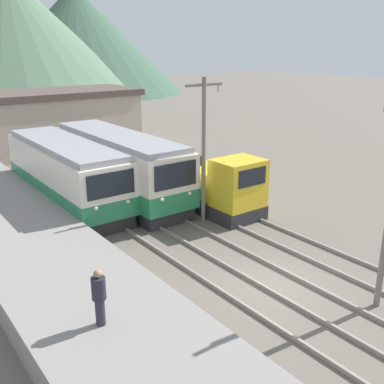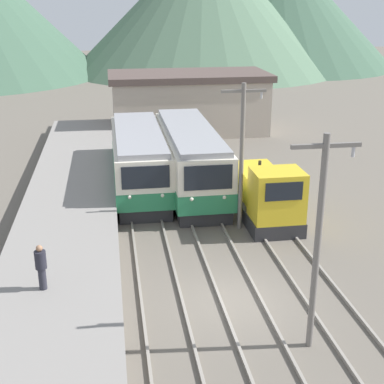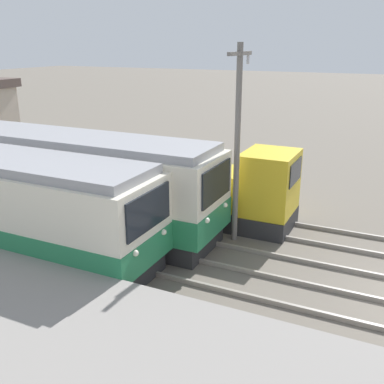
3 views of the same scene
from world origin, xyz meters
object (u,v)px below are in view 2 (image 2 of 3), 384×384
object	(u,v)px
commuter_train_left	(139,162)
shunting_locomotive	(266,196)
catenary_mast_mid	(242,152)
person_on_platform	(41,266)
catenary_mast_near	(318,237)
commuter_train_center	(190,162)

from	to	relation	value
commuter_train_left	shunting_locomotive	distance (m)	7.81
commuter_train_left	catenary_mast_mid	world-z (taller)	catenary_mast_mid
commuter_train_left	catenary_mast_mid	bearing A→B (deg)	-54.79
catenary_mast_mid	person_on_platform	distance (m)	10.52
catenary_mast_near	person_on_platform	xyz separation A→B (m)	(-8.31, 3.05, -1.84)
catenary_mast_near	person_on_platform	bearing A→B (deg)	159.87
catenary_mast_mid	person_on_platform	bearing A→B (deg)	-143.39
commuter_train_left	catenary_mast_near	bearing A→B (deg)	-74.30
commuter_train_left	commuter_train_center	distance (m)	2.85
commuter_train_left	catenary_mast_near	size ratio (longest dim) A/B	1.53
commuter_train_left	shunting_locomotive	world-z (taller)	commuter_train_left
commuter_train_center	catenary_mast_mid	size ratio (longest dim) A/B	1.63
shunting_locomotive	person_on_platform	world-z (taller)	shunting_locomotive
shunting_locomotive	catenary_mast_near	distance (m)	10.53
commuter_train_left	catenary_mast_near	distance (m)	16.06
catenary_mast_mid	person_on_platform	world-z (taller)	catenary_mast_mid
catenary_mast_near	shunting_locomotive	bearing A→B (deg)	81.61
commuter_train_left	commuter_train_center	size ratio (longest dim) A/B	0.94
commuter_train_center	person_on_platform	world-z (taller)	commuter_train_center
commuter_train_center	catenary_mast_near	xyz separation A→B (m)	(1.51, -14.82, 2.04)
commuter_train_left	shunting_locomotive	size ratio (longest dim) A/B	1.76
commuter_train_center	person_on_platform	size ratio (longest dim) A/B	6.84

